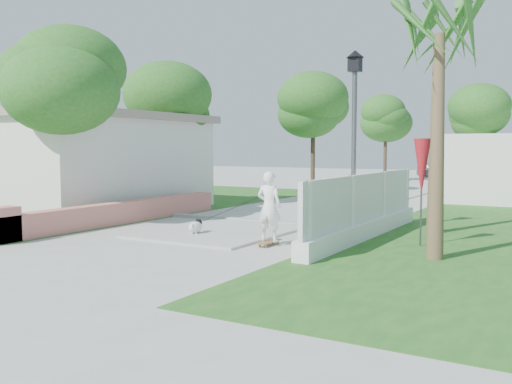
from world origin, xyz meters
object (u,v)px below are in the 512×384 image
Objects in this scene: patio_umbrella at (422,168)px; parked_car at (447,169)px; street_lamp at (354,134)px; dog at (196,227)px; skateboarder at (241,209)px; bollard at (325,193)px.

parked_car is at bearing 100.71° from patio_umbrella.
street_lamp is 4.43m from dog.
street_lamp is 1.80× the size of skateboarder.
dog is at bearing -166.39° from patio_umbrella.
dog is 0.15× the size of parked_car.
street_lamp is 3.41m from skateboarder.
patio_umbrella is 5.38m from dog.
street_lamp is at bearing 152.24° from patio_umbrella.
patio_umbrella is 0.59× the size of parked_car.
patio_umbrella reaches higher than parked_car.
bollard is at bearing 120.96° from street_lamp.
patio_umbrella is 0.93× the size of skateboarder.
parked_car is at bearing -91.24° from skateboarder.
street_lamp is 4.07× the size of bollard.
patio_umbrella is at bearing -50.09° from bollard.
patio_umbrella is at bearing -0.40° from dog.
bollard is 6.92m from skateboarder.
street_lamp is 5.56m from bollard.
dog is at bearing -10.08° from skateboarder.
patio_umbrella reaches higher than skateboarder.
bollard is 1.92× the size of dog.
skateboarder is at bearing -19.80° from dog.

